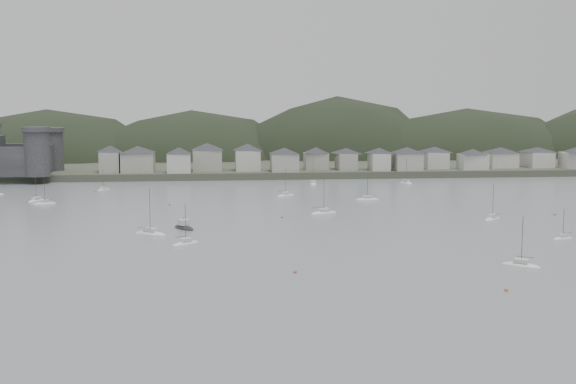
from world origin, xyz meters
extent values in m
plane|color=slate|center=(0.00, 0.00, 0.00)|extent=(900.00, 900.00, 0.00)
cube|color=#383D2D|center=(0.00, 295.00, 1.50)|extent=(900.00, 250.00, 3.00)
ellipsoid|color=black|center=(-110.87, 271.94, -10.14)|extent=(138.98, 92.48, 81.13)
ellipsoid|color=black|center=(-32.30, 272.87, -9.97)|extent=(132.08, 90.41, 79.74)
ellipsoid|color=black|center=(50.65, 272.93, -12.68)|extent=(133.88, 88.37, 101.41)
ellipsoid|color=black|center=(125.95, 267.91, -10.32)|extent=(165.81, 81.78, 82.55)
cylinder|color=#2E2D30|center=(-92.00, 166.00, 12.00)|extent=(10.00, 10.00, 18.00)
cylinder|color=#2E2D30|center=(-92.00, 194.00, 11.50)|extent=(10.00, 10.00, 17.00)
cube|color=#2E2D30|center=(-92.00, 180.00, 9.00)|extent=(3.50, 30.00, 12.00)
cube|color=#9A978C|center=(-65.00, 181.96, 7.29)|extent=(8.34, 12.91, 8.59)
pyramid|color=#26262B|center=(-65.00, 181.96, 13.09)|extent=(15.78, 15.78, 3.01)
cube|color=#9A978C|center=(-53.32, 181.32, 7.18)|extent=(13.68, 13.35, 8.36)
pyramid|color=#26262B|center=(-53.32, 181.32, 12.82)|extent=(20.07, 20.07, 2.93)
cube|color=#BAB8AF|center=(-35.57, 176.02, 7.04)|extent=(9.78, 10.20, 8.08)
pyramid|color=#26262B|center=(-35.57, 176.02, 12.49)|extent=(14.83, 14.83, 2.83)
cube|color=#9A978C|center=(-23.51, 185.65, 7.55)|extent=(12.59, 13.33, 9.09)
pyramid|color=#26262B|center=(-23.51, 185.65, 13.68)|extent=(19.24, 19.24, 3.18)
cube|color=#BAB8AF|center=(-5.75, 184.10, 7.43)|extent=(10.74, 12.17, 8.87)
pyramid|color=#26262B|center=(-5.75, 184.10, 13.42)|extent=(17.01, 17.01, 3.10)
cube|color=#9A978C|center=(9.92, 177.53, 6.85)|extent=(11.63, 12.09, 7.69)
pyramid|color=#26262B|center=(9.92, 177.53, 12.04)|extent=(17.61, 17.61, 2.69)
cube|color=#9A978C|center=(25.25, 186.19, 6.72)|extent=(10.37, 9.35, 7.44)
pyramid|color=#26262B|center=(25.25, 186.19, 11.74)|extent=(14.65, 14.65, 2.60)
cube|color=#9A978C|center=(38.63, 183.79, 6.61)|extent=(8.24, 12.20, 7.22)
pyramid|color=#26262B|center=(38.63, 183.79, 11.48)|extent=(15.17, 15.17, 2.53)
cube|color=#BAB8AF|center=(52.50, 178.55, 6.73)|extent=(8.06, 10.91, 7.46)
pyramid|color=#26262B|center=(52.50, 178.55, 11.77)|extent=(14.08, 14.08, 2.61)
cube|color=#9A978C|center=(64.81, 177.06, 6.83)|extent=(11.73, 11.78, 7.66)
pyramid|color=#26262B|center=(64.81, 177.06, 12.00)|extent=(17.46, 17.46, 2.68)
cube|color=#BAB8AF|center=(80.64, 186.91, 6.67)|extent=(10.19, 13.02, 7.33)
pyramid|color=#26262B|center=(80.64, 186.91, 11.62)|extent=(17.23, 17.23, 2.57)
cube|color=#BAB8AF|center=(95.55, 178.06, 6.44)|extent=(11.70, 9.81, 6.88)
pyramid|color=#26262B|center=(95.55, 178.06, 11.08)|extent=(15.97, 15.97, 2.41)
cube|color=#BAB8AF|center=(112.40, 186.91, 6.50)|extent=(12.83, 12.48, 7.00)
pyramid|color=#26262B|center=(112.40, 186.91, 11.22)|extent=(18.79, 18.79, 2.45)
cube|color=#BAB8AF|center=(130.73, 187.42, 6.48)|extent=(11.07, 13.50, 6.97)
pyramid|color=#26262B|center=(130.73, 187.42, 11.19)|extent=(18.25, 18.25, 2.44)
ellipsoid|color=silver|center=(-62.25, 140.05, 0.05)|extent=(5.09, 6.08, 1.21)
cube|color=silver|center=(-62.25, 140.05, 0.96)|extent=(2.32, 2.51, 0.70)
cylinder|color=#3F3F42|center=(-62.25, 140.05, 3.99)|extent=(0.12, 0.12, 7.59)
cylinder|color=#3F3F42|center=(-61.62, 139.16, 1.51)|extent=(1.66, 2.29, 0.10)
ellipsoid|color=silver|center=(36.58, -1.18, 0.05)|extent=(7.46, 6.66, 1.52)
cube|color=silver|center=(36.58, -1.18, 1.11)|extent=(3.12, 2.97, 0.70)
cylinder|color=#3F3F42|center=(36.58, -1.18, 4.96)|extent=(0.12, 0.12, 9.51)
cylinder|color=#3F3F42|center=(37.65, -0.32, 1.66)|extent=(2.73, 2.22, 0.10)
ellipsoid|color=silver|center=(3.57, 113.70, 0.05)|extent=(7.68, 6.49, 1.54)
cube|color=silver|center=(3.57, 113.70, 1.12)|extent=(3.17, 2.95, 0.70)
cylinder|color=#3F3F42|center=(3.57, 113.70, 5.01)|extent=(0.12, 0.12, 9.62)
cylinder|color=#3F3F42|center=(2.44, 114.50, 1.67)|extent=(2.87, 2.10, 0.10)
ellipsoid|color=silver|center=(18.60, 150.00, 0.05)|extent=(3.45, 8.78, 1.72)
cube|color=silver|center=(18.60, 150.00, 1.21)|extent=(2.13, 3.15, 0.70)
cylinder|color=#3F3F42|center=(18.60, 150.00, 5.56)|extent=(0.12, 0.12, 10.72)
cylinder|color=#3F3F42|center=(18.47, 151.54, 1.76)|extent=(0.42, 3.85, 0.10)
ellipsoid|color=silver|center=(-28.25, 28.43, 0.05)|extent=(7.09, 6.32, 1.44)
cube|color=silver|center=(-28.25, 28.43, 1.07)|extent=(2.97, 2.82, 0.70)
cylinder|color=#3F3F42|center=(-28.25, 28.43, 4.72)|extent=(0.12, 0.12, 9.03)
cylinder|color=#3F3F42|center=(-29.26, 29.25, 1.62)|extent=(2.60, 2.11, 0.10)
ellipsoid|color=silver|center=(-79.39, 109.13, 0.05)|extent=(5.44, 8.06, 1.54)
cube|color=silver|center=(-79.39, 109.13, 1.12)|extent=(2.66, 3.16, 0.70)
cylinder|color=#3F3F42|center=(-79.39, 109.13, 5.03)|extent=(0.12, 0.12, 9.66)
cylinder|color=#3F3F42|center=(-79.96, 110.40, 1.67)|extent=(1.53, 3.21, 0.10)
ellipsoid|color=silver|center=(58.83, 25.22, 0.05)|extent=(5.80, 3.11, 1.11)
cube|color=silver|center=(58.83, 25.22, 0.90)|extent=(2.18, 1.67, 0.70)
cylinder|color=#3F3F42|center=(58.83, 25.22, 3.66)|extent=(0.12, 0.12, 6.92)
cylinder|color=#3F3F42|center=(59.80, 24.97, 1.45)|extent=(2.43, 0.73, 0.10)
ellipsoid|color=silver|center=(56.78, 149.68, 0.05)|extent=(4.99, 8.46, 1.61)
cube|color=silver|center=(56.78, 149.68, 1.16)|extent=(2.57, 3.23, 0.70)
cylinder|color=#3F3F42|center=(56.78, 149.68, 5.23)|extent=(0.12, 0.12, 10.07)
cylinder|color=#3F3F42|center=(56.33, 148.31, 1.71)|extent=(1.24, 3.47, 0.10)
ellipsoid|color=silver|center=(54.20, 55.20, 0.05)|extent=(7.45, 6.96, 1.55)
cube|color=silver|center=(54.20, 55.20, 1.12)|extent=(3.16, 3.07, 0.70)
cylinder|color=#3F3F42|center=(54.20, 55.20, 5.04)|extent=(0.12, 0.12, 9.67)
cylinder|color=#3F3F42|center=(55.24, 54.29, 1.67)|extent=(2.68, 2.37, 0.10)
ellipsoid|color=silver|center=(-74.94, 101.57, 0.05)|extent=(7.52, 4.59, 1.43)
cube|color=silver|center=(-74.94, 101.57, 1.07)|extent=(2.90, 2.34, 0.70)
cylinder|color=#3F3F42|center=(-74.94, 101.57, 4.68)|extent=(0.12, 0.12, 8.96)
cylinder|color=#3F3F42|center=(-73.72, 101.13, 1.62)|extent=(3.07, 1.19, 0.10)
ellipsoid|color=silver|center=(-37.11, 41.83, 0.05)|extent=(9.04, 6.96, 1.77)
cube|color=silver|center=(-37.11, 41.83, 1.23)|extent=(3.65, 3.26, 0.70)
cylinder|color=#3F3F42|center=(-37.11, 41.83, 5.72)|extent=(0.12, 0.12, 11.05)
cylinder|color=#3F3F42|center=(-38.47, 41.02, 1.78)|extent=(3.47, 2.13, 0.10)
ellipsoid|color=silver|center=(9.99, 71.05, 0.05)|extent=(9.07, 5.74, 1.73)
cube|color=silver|center=(9.99, 71.05, 1.22)|extent=(3.52, 2.88, 0.70)
cylinder|color=#3F3F42|center=(9.99, 71.05, 5.61)|extent=(0.12, 0.12, 10.82)
cylinder|color=#3F3F42|center=(8.54, 71.62, 1.77)|extent=(3.66, 1.52, 0.10)
ellipsoid|color=silver|center=(29.42, 100.03, 0.05)|extent=(7.92, 2.65, 1.58)
cube|color=silver|center=(29.42, 100.03, 1.14)|extent=(2.79, 1.78, 0.70)
cylinder|color=#3F3F42|center=(29.42, 100.03, 5.12)|extent=(0.12, 0.12, 9.85)
cylinder|color=#3F3F42|center=(30.84, 100.06, 1.69)|extent=(3.55, 0.16, 0.10)
ellipsoid|color=black|center=(-29.36, 49.68, 0.05)|extent=(6.80, 8.75, 1.84)
cube|color=silver|center=(-29.36, 49.68, 1.62)|extent=(3.28, 3.35, 1.40)
cylinder|color=#3F3F42|center=(-29.36, 49.68, 2.52)|extent=(0.10, 0.10, 1.20)
sphere|color=#B55C3C|center=(-35.38, 94.41, 0.15)|extent=(0.70, 0.70, 0.70)
sphere|color=#B55C3C|center=(-2.82, 64.49, 0.15)|extent=(0.70, 0.70, 0.70)
sphere|color=#B55C3C|center=(-64.49, 133.80, 0.15)|extent=(0.70, 0.70, 0.70)
sphere|color=#B55C3C|center=(-7.29, -1.46, 0.15)|extent=(0.70, 0.70, 0.70)
sphere|color=#B55C3C|center=(26.04, -18.52, 0.15)|extent=(0.70, 0.70, 0.70)
sphere|color=#B55C3C|center=(75.12, 61.06, 0.15)|extent=(0.70, 0.70, 0.70)
camera|label=1|loc=(-22.86, -128.25, 30.03)|focal=44.01mm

